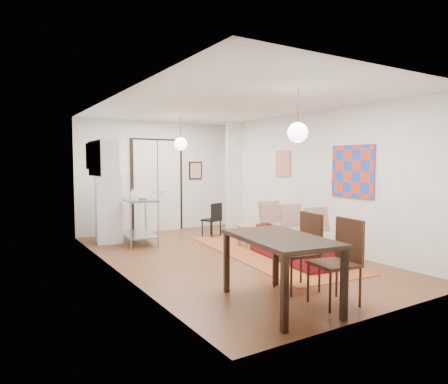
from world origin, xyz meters
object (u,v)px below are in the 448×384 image
coffee_table (262,228)px  kitchen_counter (139,213)px  dining_table (280,244)px  dining_chair_near (291,244)px  black_side_chair (210,217)px  sofa (295,244)px  dining_chair_far (328,253)px  fridge (109,208)px

coffee_table → kitchen_counter: (-2.20, 1.72, 0.27)m
coffee_table → dining_table: bearing=-123.6°
dining_chair_near → black_side_chair: size_ratio=1.31×
sofa → dining_chair_far: 2.29m
black_side_chair → kitchen_counter: bearing=-21.5°
coffee_table → fridge: size_ratio=0.68×
coffee_table → sofa: bearing=-101.0°
dining_chair_near → dining_chair_far: 0.70m
sofa → dining_chair_far: dining_chair_far is taller
dining_table → coffee_table: bearing=56.4°
fridge → coffee_table: bearing=-29.0°
coffee_table → kitchen_counter: bearing=142.0°
dining_table → kitchen_counter: bearing=91.9°
black_side_chair → fridge: bearing=-29.9°
fridge → black_side_chair: bearing=-2.7°
kitchen_counter → black_side_chair: bearing=5.7°
coffee_table → dining_chair_far: dining_chair_far is taller
coffee_table → dining_chair_near: dining_chair_near is taller
sofa → dining_table: dining_table is taller
sofa → coffee_table: bearing=-3.0°
dining_chair_near → dining_chair_far: bearing=7.4°
coffee_table → dining_chair_far: size_ratio=0.97×
sofa → kitchen_counter: kitchen_counter is taller
kitchen_counter → dining_table: 4.78m
black_side_chair → dining_chair_near: bearing=57.0°
fridge → black_side_chair: fridge is taller
dining_table → dining_chair_far: bearing=-21.6°
dining_chair_near → sofa: bearing=144.0°
dining_chair_far → dining_table: bearing=-104.2°
kitchen_counter → dining_chair_far: dining_chair_far is taller
black_side_chair → dining_chair_far: bearing=58.9°
fridge → dining_chair_near: size_ratio=1.43×
kitchen_counter → fridge: fridge is taller
coffee_table → black_side_chair: 1.69m
sofa → black_side_chair: 3.01m
sofa → coffee_table: sofa is taller
kitchen_counter → dining_chair_near: (0.76, -4.32, -0.03)m
fridge → dining_chair_far: 5.56m
coffee_table → dining_chair_far: bearing=-113.5°
dining_table → dining_chair_far: 0.66m
kitchen_counter → black_side_chair: (1.81, -0.07, -0.19)m
coffee_table → dining_chair_near: (-1.44, -2.60, 0.24)m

